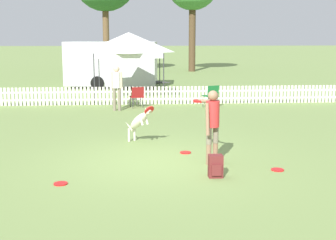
{
  "coord_description": "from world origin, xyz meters",
  "views": [
    {
      "loc": [
        -0.53,
        -9.74,
        2.68
      ],
      "look_at": [
        0.28,
        0.94,
        0.75
      ],
      "focal_mm": 50.0,
      "sensor_mm": 36.0,
      "label": 1
    }
  ],
  "objects": [
    {
      "name": "ground_plane",
      "position": [
        0.0,
        0.0,
        0.0
      ],
      "size": [
        240.0,
        240.0,
        0.0
      ],
      "primitive_type": "plane",
      "color": "olive"
    },
    {
      "name": "handler_person",
      "position": [
        1.12,
        -0.18,
        0.97
      ],
      "size": [
        0.52,
        1.06,
        1.56
      ],
      "rotation": [
        0.0,
        0.0,
        0.64
      ],
      "color": "#8C664C",
      "rests_on": "ground_plane"
    },
    {
      "name": "leaping_dog",
      "position": [
        -0.37,
        1.83,
        0.58
      ],
      "size": [
        0.79,
        0.99,
        1.0
      ],
      "rotation": [
        0.0,
        0.0,
        -2.51
      ],
      "color": "beige",
      "rests_on": "ground_plane"
    },
    {
      "name": "frisbee_near_handler",
      "position": [
        -1.87,
        -1.4,
        0.01
      ],
      "size": [
        0.26,
        0.26,
        0.02
      ],
      "color": "red",
      "rests_on": "ground_plane"
    },
    {
      "name": "frisbee_near_dog",
      "position": [
        2.37,
        -0.82,
        0.01
      ],
      "size": [
        0.26,
        0.26,
        0.02
      ],
      "color": "red",
      "rests_on": "ground_plane"
    },
    {
      "name": "frisbee_midfield",
      "position": [
        0.67,
        0.73,
        0.01
      ],
      "size": [
        0.26,
        0.26,
        0.02
      ],
      "color": "red",
      "rests_on": "ground_plane"
    },
    {
      "name": "backpack_on_grass",
      "position": [
        1.04,
        -1.18,
        0.22
      ],
      "size": [
        0.27,
        0.25,
        0.44
      ],
      "color": "maroon",
      "rests_on": "ground_plane"
    },
    {
      "name": "picket_fence",
      "position": [
        -0.0,
        8.63,
        0.36
      ],
      "size": [
        23.32,
        0.04,
        0.71
      ],
      "color": "silver",
      "rests_on": "ground_plane"
    },
    {
      "name": "folding_chair_blue_left",
      "position": [
        -0.37,
        7.76,
        0.48
      ],
      "size": [
        0.56,
        0.58,
        0.8
      ],
      "rotation": [
        0.0,
        0.0,
        3.36
      ],
      "color": "#333338",
      "rests_on": "ground_plane"
    },
    {
      "name": "folding_chair_center",
      "position": [
        2.43,
        7.6,
        0.51
      ],
      "size": [
        0.62,
        0.63,
        0.85
      ],
      "rotation": [
        0.0,
        0.0,
        3.51
      ],
      "color": "#333338",
      "rests_on": "ground_plane"
    },
    {
      "name": "canopy_tent_main",
      "position": [
        -0.67,
        10.76,
        2.3
      ],
      "size": [
        2.86,
        2.86,
        2.83
      ],
      "color": "#333338",
      "rests_on": "ground_plane"
    },
    {
      "name": "spectator_standing",
      "position": [
        -1.11,
        7.13,
        0.98
      ],
      "size": [
        0.41,
        0.27,
        1.62
      ],
      "rotation": [
        0.0,
        0.0,
        3.05
      ],
      "color": "#7A705B",
      "rests_on": "ground_plane"
    },
    {
      "name": "equipment_trailer",
      "position": [
        -1.6,
        15.09,
        1.26
      ],
      "size": [
        5.54,
        2.87,
        2.38
      ],
      "rotation": [
        0.0,
        0.0,
        -0.11
      ],
      "color": "silver",
      "rests_on": "ground_plane"
    }
  ]
}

